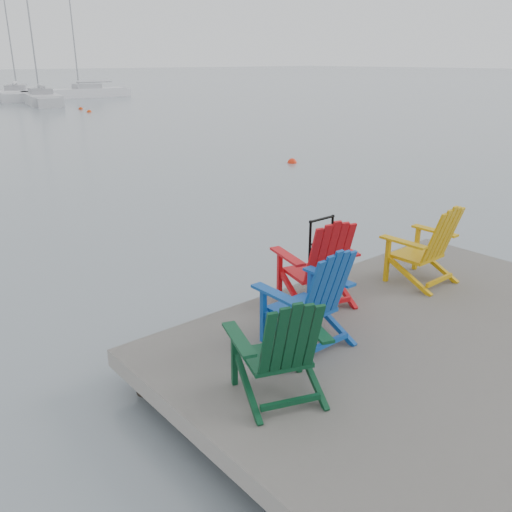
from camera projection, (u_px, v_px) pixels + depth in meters
ground at (461, 389)px, 6.03m from camera, size 400.00×400.00×0.00m
dock at (465, 362)px, 5.91m from camera, size 6.00×5.00×1.40m
handrail at (321, 242)px, 7.59m from camera, size 0.48×0.04×0.90m
chair_green at (281, 346)px, 4.85m from camera, size 1.03×0.99×1.08m
chair_blue at (312, 296)px, 5.78m from camera, size 0.92×0.85×1.15m
chair_red at (320, 261)px, 6.77m from camera, size 1.07×1.02×1.16m
chair_yellow at (427, 244)px, 7.43m from camera, size 0.91×0.85×1.13m
sailboat_near at (41, 99)px, 44.13m from camera, size 4.07×9.05×12.06m
sailboat_mid at (17, 94)px, 49.75m from camera, size 5.83×9.99×13.26m
sailboat_far at (84, 93)px, 51.18m from camera, size 8.01×2.10×11.10m
buoy_a at (292, 163)px, 19.08m from camera, size 0.33×0.33×0.33m
buoy_c at (89, 112)px, 37.13m from camera, size 0.33×0.33×0.33m
buoy_d at (81, 109)px, 39.19m from camera, size 0.33×0.33×0.33m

